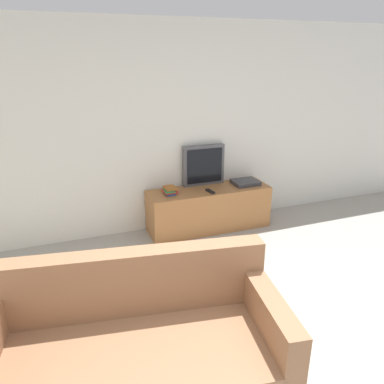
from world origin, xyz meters
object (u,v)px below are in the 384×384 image
at_px(tv_stand, 209,209).
at_px(remote_on_stand, 210,191).
at_px(television, 204,165).
at_px(book_stack, 170,190).
at_px(set_top_box, 245,182).
at_px(couch, 136,359).

bearing_deg(tv_stand, remote_on_stand, -106.17).
height_order(television, book_stack, television).
height_order(book_stack, set_top_box, book_stack).
bearing_deg(couch, book_stack, 76.40).
height_order(tv_stand, book_stack, book_stack).
bearing_deg(couch, television, 68.08).
height_order(tv_stand, remote_on_stand, remote_on_stand).
bearing_deg(television, book_stack, -159.50).
height_order(tv_stand, couch, couch).
distance_m(tv_stand, book_stack, 0.62).
bearing_deg(remote_on_stand, couch, -123.87).
height_order(television, remote_on_stand, television).
height_order(couch, book_stack, couch).
bearing_deg(set_top_box, couch, -131.49).
distance_m(tv_stand, set_top_box, 0.61).
relative_size(remote_on_stand, set_top_box, 0.50).
xyz_separation_m(television, remote_on_stand, (-0.04, -0.32, -0.25)).
bearing_deg(television, couch, -120.94).
relative_size(couch, remote_on_stand, 11.92).
distance_m(television, remote_on_stand, 0.41).
xyz_separation_m(book_stack, set_top_box, (1.06, 0.01, -0.02)).
distance_m(television, set_top_box, 0.61).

